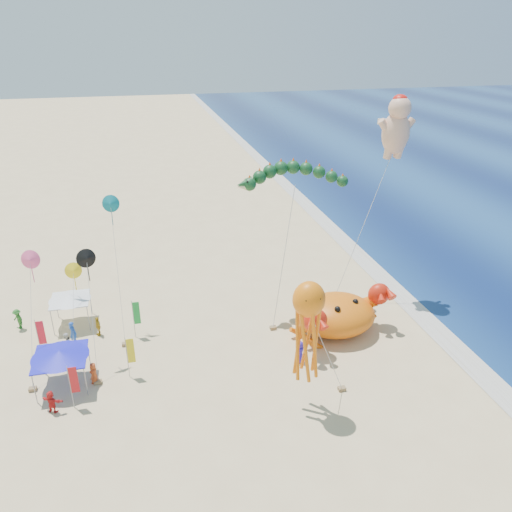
# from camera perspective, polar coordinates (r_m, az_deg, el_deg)

# --- Properties ---
(ground) EXTENTS (320.00, 320.00, 0.00)m
(ground) POSITION_cam_1_polar(r_m,az_deg,el_deg) (39.06, 3.59, -9.62)
(ground) COLOR #D1B784
(ground) RESTS_ON ground
(foam_strip) EXTENTS (320.00, 320.00, 0.00)m
(foam_strip) POSITION_cam_1_polar(r_m,az_deg,el_deg) (43.67, 18.95, -7.03)
(foam_strip) COLOR silver
(foam_strip) RESTS_ON ground
(crab_inflatable) EXTENTS (8.48, 7.14, 3.72)m
(crab_inflatable) POSITION_cam_1_polar(r_m,az_deg,el_deg) (39.63, 9.19, -6.55)
(crab_inflatable) COLOR #DF620B
(crab_inflatable) RESTS_ON ground
(dragon_kite) EXTENTS (9.55, 5.66, 12.12)m
(dragon_kite) POSITION_cam_1_polar(r_m,az_deg,el_deg) (39.92, 4.33, 8.73)
(dragon_kite) COLOR #103B1A
(dragon_kite) RESTS_ON ground
(cherub_kite) EXTENTS (6.19, 2.28, 17.25)m
(cherub_kite) POSITION_cam_1_polar(r_m,az_deg,el_deg) (42.73, 15.79, 14.16)
(cherub_kite) COLOR #E7AC8D
(cherub_kite) RESTS_ON ground
(octopus_kite) EXTENTS (4.15, 1.82, 8.86)m
(octopus_kite) POSITION_cam_1_polar(r_m,az_deg,el_deg) (29.71, 5.94, -7.66)
(octopus_kite) COLOR orange
(octopus_kite) RESTS_ON ground
(canopy_blue) EXTENTS (3.70, 3.70, 2.71)m
(canopy_blue) POSITION_cam_1_polar(r_m,az_deg,el_deg) (35.77, -21.52, -10.38)
(canopy_blue) COLOR gray
(canopy_blue) RESTS_ON ground
(canopy_white) EXTENTS (3.23, 3.23, 2.71)m
(canopy_white) POSITION_cam_1_polar(r_m,az_deg,el_deg) (42.44, -20.53, -4.45)
(canopy_white) COLOR gray
(canopy_white) RESTS_ON ground
(feather_flags) EXTENTS (7.26, 7.29, 3.20)m
(feather_flags) POSITION_cam_1_polar(r_m,az_deg,el_deg) (36.83, -17.81, -9.48)
(feather_flags) COLOR gray
(feather_flags) RESTS_ON ground
(beachgoers) EXTENTS (21.56, 11.91, 1.89)m
(beachgoers) POSITION_cam_1_polar(r_m,az_deg,el_deg) (38.67, -18.37, -9.90)
(beachgoers) COLOR #2C1BA2
(beachgoers) RESTS_ON ground
(small_kites) EXTENTS (6.82, 8.52, 10.77)m
(small_kites) POSITION_cam_1_polar(r_m,az_deg,el_deg) (37.90, -19.69, -0.39)
(small_kites) COLOR yellow
(small_kites) RESTS_ON ground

